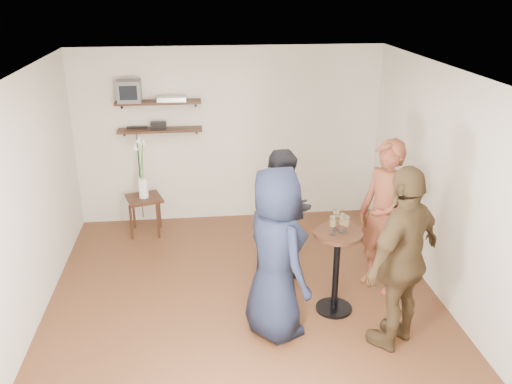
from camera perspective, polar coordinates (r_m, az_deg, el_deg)
room at (r=5.71m, az=-1.18°, el=-0.77°), size 4.58×5.08×2.68m
shelf_upper at (r=7.82m, az=-10.26°, el=9.28°), size 1.20×0.25×0.04m
shelf_lower at (r=7.92m, az=-10.07°, el=6.45°), size 1.20×0.25×0.04m
crt_monitor at (r=7.83m, az=-13.19°, el=10.32°), size 0.32×0.30×0.30m
dvd_deck at (r=7.80m, az=-8.86°, el=9.69°), size 0.40×0.24×0.06m
radio at (r=7.90m, az=-10.22°, el=6.92°), size 0.22×0.10×0.10m
power_strip at (r=7.98m, az=-12.37°, el=6.65°), size 0.30×0.05×0.03m
side_table at (r=7.92m, az=-11.65°, el=-1.16°), size 0.58×0.58×0.56m
vase_lilies at (r=7.78m, az=-11.87°, el=1.47°), size 0.19×0.19×0.94m
drinks_table at (r=5.98m, az=8.49°, el=-7.18°), size 0.53×0.53×0.96m
wine_glass_fl at (r=5.71m, az=8.10°, el=-3.15°), size 0.07×0.07×0.21m
wine_glass_fr at (r=5.76m, az=9.53°, el=-3.12°), size 0.06×0.06×0.19m
wine_glass_bl at (r=5.82m, az=8.42°, el=-2.58°), size 0.07×0.07×0.22m
wine_glass_br at (r=5.78m, az=9.08°, el=-2.93°), size 0.07×0.07×0.21m
person_plaid at (r=6.40m, az=13.37°, el=-2.57°), size 0.73×0.80×1.83m
person_dark at (r=6.33m, az=3.04°, el=-2.93°), size 1.05×1.01×1.70m
person_navy at (r=5.43m, az=2.10°, el=-6.53°), size 0.89×1.05×1.82m
person_brown at (r=5.45m, az=15.19°, el=-6.82°), size 1.16×1.04×1.90m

